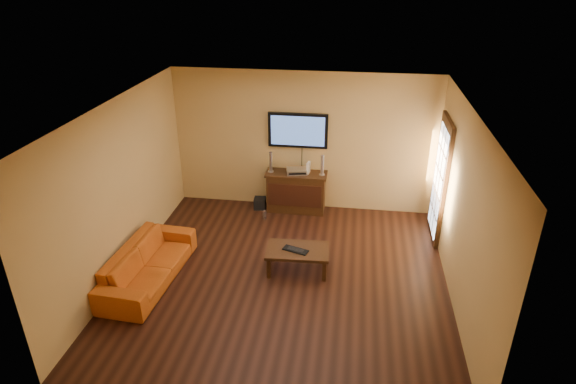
% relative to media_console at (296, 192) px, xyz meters
% --- Properties ---
extents(ground_plane, '(5.00, 5.00, 0.00)m').
position_rel_media_console_xyz_m(ground_plane, '(0.11, -2.27, -0.40)').
color(ground_plane, black).
rests_on(ground_plane, ground).
extents(room_walls, '(5.00, 5.00, 5.00)m').
position_rel_media_console_xyz_m(room_walls, '(0.11, -1.64, 1.29)').
color(room_walls, tan).
rests_on(room_walls, ground).
extents(french_door, '(0.07, 1.02, 2.22)m').
position_rel_media_console_xyz_m(french_door, '(2.56, -0.57, 0.65)').
color(french_door, black).
rests_on(french_door, ground).
extents(media_console, '(1.18, 0.45, 0.79)m').
position_rel_media_console_xyz_m(media_console, '(0.00, 0.00, 0.00)').
color(media_console, black).
rests_on(media_console, ground).
extents(television, '(1.13, 0.08, 0.67)m').
position_rel_media_console_xyz_m(television, '(0.00, 0.19, 1.19)').
color(television, black).
rests_on(television, ground).
extents(coffee_table, '(1.01, 0.64, 0.39)m').
position_rel_media_console_xyz_m(coffee_table, '(0.29, -2.04, -0.06)').
color(coffee_table, black).
rests_on(coffee_table, ground).
extents(sofa, '(0.70, 2.01, 0.77)m').
position_rel_media_console_xyz_m(sofa, '(-1.95, -2.61, -0.01)').
color(sofa, '#C35615').
rests_on(sofa, ground).
extents(speaker_left, '(0.11, 0.11, 0.40)m').
position_rel_media_console_xyz_m(speaker_left, '(-0.49, 0.00, 0.58)').
color(speaker_left, silver).
rests_on(speaker_left, media_console).
extents(speaker_right, '(0.11, 0.11, 0.40)m').
position_rel_media_console_xyz_m(speaker_right, '(0.49, -0.01, 0.58)').
color(speaker_right, silver).
rests_on(speaker_right, media_console).
extents(av_receiver, '(0.43, 0.35, 0.09)m').
position_rel_media_console_xyz_m(av_receiver, '(0.01, 0.01, 0.44)').
color(av_receiver, silver).
rests_on(av_receiver, media_console).
extents(game_console, '(0.07, 0.17, 0.22)m').
position_rel_media_console_xyz_m(game_console, '(0.23, 0.04, 0.50)').
color(game_console, white).
rests_on(game_console, media_console).
extents(subwoofer, '(0.24, 0.24, 0.22)m').
position_rel_media_console_xyz_m(subwoofer, '(-0.72, -0.03, -0.29)').
color(subwoofer, black).
rests_on(subwoofer, ground).
extents(bottle, '(0.07, 0.07, 0.21)m').
position_rel_media_console_xyz_m(bottle, '(-0.54, -0.48, -0.30)').
color(bottle, white).
rests_on(bottle, ground).
extents(keyboard, '(0.43, 0.27, 0.02)m').
position_rel_media_console_xyz_m(keyboard, '(0.26, -2.08, 0.01)').
color(keyboard, black).
rests_on(keyboard, coffee_table).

